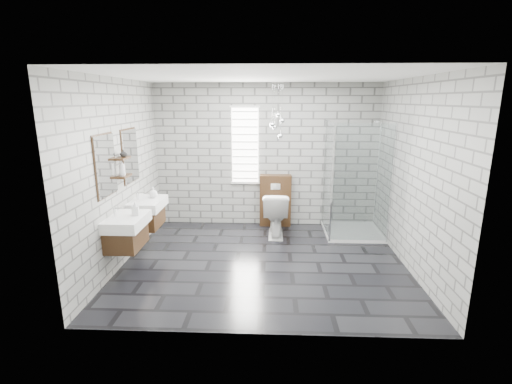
# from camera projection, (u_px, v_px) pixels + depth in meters

# --- Properties ---
(floor) EXTENTS (4.20, 3.60, 0.02)m
(floor) POSITION_uv_depth(u_px,v_px,m) (264.00, 262.00, 5.64)
(floor) COLOR black
(floor) RESTS_ON ground
(ceiling) EXTENTS (4.20, 3.60, 0.02)m
(ceiling) POSITION_uv_depth(u_px,v_px,m) (265.00, 75.00, 4.98)
(ceiling) COLOR white
(ceiling) RESTS_ON wall_back
(wall_back) EXTENTS (4.20, 0.02, 2.70)m
(wall_back) POSITION_uv_depth(u_px,v_px,m) (266.00, 156.00, 7.06)
(wall_back) COLOR #969691
(wall_back) RESTS_ON floor
(wall_front) EXTENTS (4.20, 0.02, 2.70)m
(wall_front) POSITION_uv_depth(u_px,v_px,m) (260.00, 212.00, 3.56)
(wall_front) COLOR #969691
(wall_front) RESTS_ON floor
(wall_left) EXTENTS (0.02, 3.60, 2.70)m
(wall_left) POSITION_uv_depth(u_px,v_px,m) (120.00, 173.00, 5.40)
(wall_left) COLOR #969691
(wall_left) RESTS_ON floor
(wall_right) EXTENTS (0.02, 3.60, 2.70)m
(wall_right) POSITION_uv_depth(u_px,v_px,m) (413.00, 176.00, 5.22)
(wall_right) COLOR #969691
(wall_right) RESTS_ON floor
(vanity_left) EXTENTS (0.47, 0.70, 1.57)m
(vanity_left) POSITION_uv_depth(u_px,v_px,m) (124.00, 223.00, 5.07)
(vanity_left) COLOR #3B2512
(vanity_left) RESTS_ON wall_left
(vanity_right) EXTENTS (0.47, 0.70, 1.57)m
(vanity_right) POSITION_uv_depth(u_px,v_px,m) (145.00, 205.00, 5.92)
(vanity_right) COLOR #3B2512
(vanity_right) RESTS_ON wall_left
(shelf_lower) EXTENTS (0.14, 0.30, 0.03)m
(shelf_lower) POSITION_uv_depth(u_px,v_px,m) (124.00, 176.00, 5.35)
(shelf_lower) COLOR #3B2512
(shelf_lower) RESTS_ON wall_left
(shelf_upper) EXTENTS (0.14, 0.30, 0.03)m
(shelf_upper) POSITION_uv_depth(u_px,v_px,m) (122.00, 158.00, 5.29)
(shelf_upper) COLOR #3B2512
(shelf_upper) RESTS_ON wall_left
(window) EXTENTS (0.56, 0.05, 1.48)m
(window) POSITION_uv_depth(u_px,v_px,m) (245.00, 146.00, 7.01)
(window) COLOR white
(window) RESTS_ON wall_back
(cistern_panel) EXTENTS (0.60, 0.20, 1.00)m
(cistern_panel) POSITION_uv_depth(u_px,v_px,m) (275.00, 200.00, 7.16)
(cistern_panel) COLOR #3B2512
(cistern_panel) RESTS_ON floor
(flush_plate) EXTENTS (0.18, 0.01, 0.12)m
(flush_plate) POSITION_uv_depth(u_px,v_px,m) (276.00, 187.00, 6.98)
(flush_plate) COLOR silver
(flush_plate) RESTS_ON cistern_panel
(shower_enclosure) EXTENTS (1.00, 1.00, 2.03)m
(shower_enclosure) POSITION_uv_depth(u_px,v_px,m) (349.00, 209.00, 6.60)
(shower_enclosure) COLOR white
(shower_enclosure) RESTS_ON floor
(pendant_cluster) EXTENTS (0.26, 0.23, 0.97)m
(pendant_cluster) POSITION_uv_depth(u_px,v_px,m) (277.00, 124.00, 6.49)
(pendant_cluster) COLOR silver
(pendant_cluster) RESTS_ON ceiling
(toilet) EXTENTS (0.45, 0.79, 0.80)m
(toilet) POSITION_uv_depth(u_px,v_px,m) (276.00, 214.00, 6.65)
(toilet) COLOR white
(toilet) RESTS_ON floor
(soap_bottle_a) EXTENTS (0.11, 0.11, 0.20)m
(soap_bottle_a) POSITION_uv_depth(u_px,v_px,m) (135.00, 208.00, 5.06)
(soap_bottle_a) COLOR #B2B2B2
(soap_bottle_a) RESTS_ON vanity_left
(soap_bottle_b) EXTENTS (0.15, 0.15, 0.17)m
(soap_bottle_b) POSITION_uv_depth(u_px,v_px,m) (153.00, 192.00, 5.98)
(soap_bottle_b) COLOR #B2B2B2
(soap_bottle_b) RESTS_ON vanity_right
(soap_bottle_c) EXTENTS (0.11, 0.11, 0.23)m
(soap_bottle_c) POSITION_uv_depth(u_px,v_px,m) (122.00, 168.00, 5.26)
(soap_bottle_c) COLOR #B2B2B2
(soap_bottle_c) RESTS_ON shelf_lower
(vase) EXTENTS (0.13, 0.13, 0.10)m
(vase) POSITION_uv_depth(u_px,v_px,m) (123.00, 153.00, 5.30)
(vase) COLOR #B2B2B2
(vase) RESTS_ON shelf_upper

